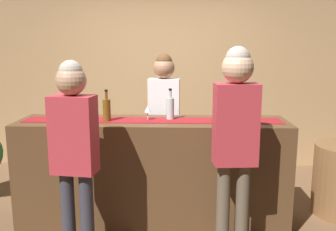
{
  "coord_description": "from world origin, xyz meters",
  "views": [
    {
      "loc": [
        0.26,
        -3.42,
        1.75
      ],
      "look_at": [
        0.15,
        0.0,
        1.1
      ],
      "focal_mm": 39.04,
      "sensor_mm": 36.0,
      "label": 1
    }
  ],
  "objects_px": {
    "wine_bottle_clear": "(170,108)",
    "wine_glass_near_customer": "(245,111)",
    "customer_browsing": "(74,142)",
    "customer_sipping": "(235,131)",
    "bartender": "(164,112)",
    "wine_glass_mid_counter": "(148,109)",
    "wine_bottle_amber": "(107,110)"
  },
  "relations": [
    {
      "from": "wine_bottle_clear",
      "to": "wine_glass_mid_counter",
      "type": "xyz_separation_m",
      "value": [
        -0.21,
        -0.04,
        -0.01
      ]
    },
    {
      "from": "wine_bottle_clear",
      "to": "bartender",
      "type": "xyz_separation_m",
      "value": [
        -0.08,
        0.53,
        -0.13
      ]
    },
    {
      "from": "wine_bottle_clear",
      "to": "wine_glass_mid_counter",
      "type": "distance_m",
      "value": 0.22
    },
    {
      "from": "bartender",
      "to": "customer_browsing",
      "type": "height_order",
      "value": "bartender"
    },
    {
      "from": "customer_browsing",
      "to": "wine_glass_mid_counter",
      "type": "bearing_deg",
      "value": 61.32
    },
    {
      "from": "customer_sipping",
      "to": "wine_bottle_clear",
      "type": "bearing_deg",
      "value": 125.19
    },
    {
      "from": "wine_bottle_amber",
      "to": "wine_glass_near_customer",
      "type": "height_order",
      "value": "wine_bottle_amber"
    },
    {
      "from": "wine_bottle_amber",
      "to": "wine_bottle_clear",
      "type": "distance_m",
      "value": 0.61
    },
    {
      "from": "wine_bottle_amber",
      "to": "customer_sipping",
      "type": "bearing_deg",
      "value": -25.41
    },
    {
      "from": "customer_browsing",
      "to": "wine_glass_near_customer",
      "type": "bearing_deg",
      "value": 32.51
    },
    {
      "from": "customer_sipping",
      "to": "bartender",
      "type": "bearing_deg",
      "value": 113.26
    },
    {
      "from": "wine_bottle_amber",
      "to": "wine_bottle_clear",
      "type": "bearing_deg",
      "value": 10.06
    },
    {
      "from": "wine_glass_near_customer",
      "to": "customer_sipping",
      "type": "xyz_separation_m",
      "value": [
        -0.18,
        -0.57,
        -0.06
      ]
    },
    {
      "from": "wine_bottle_clear",
      "to": "wine_glass_near_customer",
      "type": "xyz_separation_m",
      "value": [
        0.71,
        -0.07,
        -0.01
      ]
    },
    {
      "from": "bartender",
      "to": "wine_bottle_clear",
      "type": "bearing_deg",
      "value": 101.02
    },
    {
      "from": "wine_glass_mid_counter",
      "to": "customer_sipping",
      "type": "xyz_separation_m",
      "value": [
        0.75,
        -0.6,
        -0.06
      ]
    },
    {
      "from": "wine_bottle_clear",
      "to": "customer_browsing",
      "type": "height_order",
      "value": "customer_browsing"
    },
    {
      "from": "bartender",
      "to": "customer_sipping",
      "type": "bearing_deg",
      "value": 119.83
    },
    {
      "from": "wine_bottle_clear",
      "to": "wine_glass_near_customer",
      "type": "bearing_deg",
      "value": -5.97
    },
    {
      "from": "wine_glass_mid_counter",
      "to": "customer_sipping",
      "type": "bearing_deg",
      "value": -38.81
    },
    {
      "from": "wine_glass_near_customer",
      "to": "bartender",
      "type": "height_order",
      "value": "bartender"
    },
    {
      "from": "wine_glass_mid_counter",
      "to": "customer_sipping",
      "type": "height_order",
      "value": "customer_sipping"
    },
    {
      "from": "wine_bottle_amber",
      "to": "wine_glass_mid_counter",
      "type": "height_order",
      "value": "wine_bottle_amber"
    },
    {
      "from": "wine_bottle_clear",
      "to": "customer_sipping",
      "type": "xyz_separation_m",
      "value": [
        0.53,
        -0.64,
        -0.07
      ]
    },
    {
      "from": "wine_bottle_amber",
      "to": "wine_glass_mid_counter",
      "type": "relative_size",
      "value": 2.1
    },
    {
      "from": "wine_bottle_amber",
      "to": "wine_bottle_clear",
      "type": "xyz_separation_m",
      "value": [
        0.6,
        0.11,
        0.0
      ]
    },
    {
      "from": "wine_glass_mid_counter",
      "to": "bartender",
      "type": "relative_size",
      "value": 0.09
    },
    {
      "from": "wine_glass_mid_counter",
      "to": "wine_glass_near_customer",
      "type": "bearing_deg",
      "value": -2.03
    },
    {
      "from": "wine_bottle_amber",
      "to": "customer_browsing",
      "type": "height_order",
      "value": "customer_browsing"
    },
    {
      "from": "wine_glass_mid_counter",
      "to": "customer_browsing",
      "type": "xyz_separation_m",
      "value": [
        -0.51,
        -0.71,
        -0.14
      ]
    },
    {
      "from": "bartender",
      "to": "customer_sipping",
      "type": "relative_size",
      "value": 0.95
    },
    {
      "from": "wine_glass_mid_counter",
      "to": "customer_browsing",
      "type": "bearing_deg",
      "value": -126.1
    }
  ]
}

